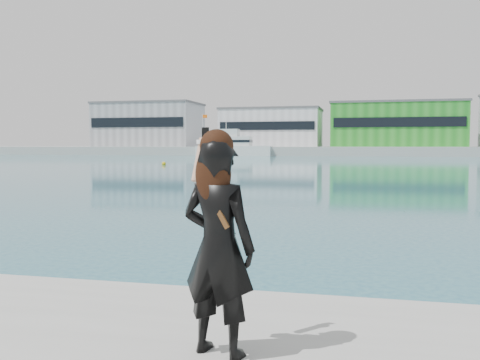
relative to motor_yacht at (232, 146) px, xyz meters
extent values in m
cube|color=#9E9E99|center=(27.83, 19.50, -1.19)|extent=(320.00, 40.00, 2.00)
cube|color=gray|center=(-27.17, 17.50, 5.31)|extent=(26.00, 16.00, 11.00)
cube|color=black|center=(-27.17, 9.40, 5.86)|extent=(24.70, 0.20, 2.42)
cube|color=#59595B|center=(-27.17, 17.50, 11.06)|extent=(26.52, 16.32, 0.50)
cube|color=silver|center=(5.83, 17.50, 4.31)|extent=(24.00, 15.00, 9.00)
cube|color=black|center=(5.83, 9.90, 4.76)|extent=(22.80, 0.20, 1.98)
cube|color=#59595B|center=(5.83, 17.50, 9.06)|extent=(24.48, 15.30, 0.50)
cube|color=#228923|center=(35.83, 17.50, 4.81)|extent=(30.00, 16.00, 10.00)
cube|color=black|center=(35.83, 9.40, 5.31)|extent=(28.50, 0.20, 2.20)
cube|color=#59595B|center=(35.83, 17.50, 10.06)|extent=(30.60, 16.32, 0.50)
cylinder|color=silver|center=(-10.17, 10.50, 3.81)|extent=(0.16, 0.16, 8.00)
cube|color=#D1570C|center=(-9.57, 10.50, 7.21)|extent=(1.20, 0.04, 0.80)
cylinder|color=silver|center=(49.83, 10.50, 3.81)|extent=(0.16, 0.16, 8.00)
cube|color=#D1570C|center=(50.43, 10.50, 7.21)|extent=(1.20, 0.04, 0.80)
cube|color=silver|center=(0.48, 0.02, -1.07)|extent=(16.81, 5.20, 2.22)
cube|color=silver|center=(-0.45, -0.02, 1.05)|extent=(9.39, 4.21, 2.04)
cube|color=silver|center=(-1.37, -0.05, 2.91)|extent=(5.66, 3.34, 1.67)
cube|color=black|center=(-0.45, -0.02, 1.05)|extent=(9.57, 4.31, 0.56)
cylinder|color=silver|center=(-1.37, -0.05, 4.66)|extent=(0.15, 0.15, 1.85)
sphere|color=gold|center=(5.31, -34.45, -2.19)|extent=(0.50, 0.50, 0.50)
sphere|color=gold|center=(5.55, -55.12, -2.19)|extent=(0.50, 0.50, 0.50)
imported|color=black|center=(28.15, -111.30, -0.57)|extent=(0.67, 0.53, 1.62)
sphere|color=black|center=(28.15, -111.32, 0.19)|extent=(0.25, 0.25, 0.25)
ellipsoid|color=black|center=(28.13, -111.36, -0.02)|extent=(0.27, 0.14, 0.43)
cylinder|color=tan|center=(27.96, -111.14, 0.08)|extent=(0.12, 0.20, 0.35)
cylinder|color=white|center=(27.97, -111.11, 0.22)|extent=(0.10, 0.10, 0.03)
cube|color=black|center=(27.98, -111.07, 0.27)|extent=(0.06, 0.03, 0.12)
cube|color=#4C2D14|center=(28.16, -111.39, -0.25)|extent=(0.22, 0.07, 0.33)
camera|label=1|loc=(29.22, -115.09, 0.19)|focal=40.00mm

